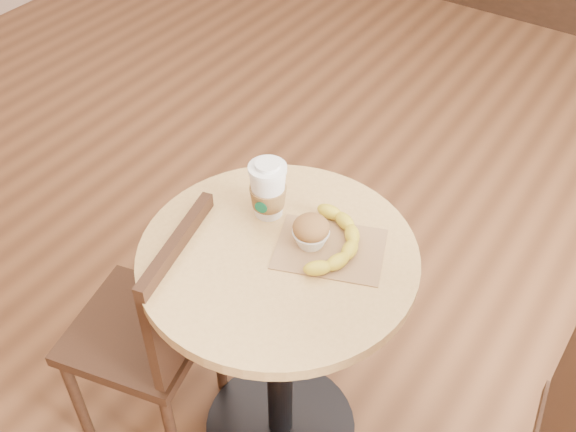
{
  "coord_description": "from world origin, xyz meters",
  "views": [
    {
      "loc": [
        0.52,
        -0.93,
        1.82
      ],
      "look_at": [
        -0.08,
        -0.04,
        0.83
      ],
      "focal_mm": 42.0,
      "sensor_mm": 36.0,
      "label": 1
    }
  ],
  "objects_px": {
    "cafe_table": "(279,321)",
    "coffee_cup": "(268,191)",
    "muffin": "(311,232)",
    "banana": "(329,241)",
    "chair_left": "(156,326)"
  },
  "relations": [
    {
      "from": "muffin",
      "to": "chair_left",
      "type": "bearing_deg",
      "value": -148.61
    },
    {
      "from": "coffee_cup",
      "to": "muffin",
      "type": "bearing_deg",
      "value": -26.99
    },
    {
      "from": "coffee_cup",
      "to": "muffin",
      "type": "relative_size",
      "value": 1.75
    },
    {
      "from": "muffin",
      "to": "banana",
      "type": "xyz_separation_m",
      "value": [
        0.04,
        0.02,
        -0.02
      ]
    },
    {
      "from": "coffee_cup",
      "to": "banana",
      "type": "distance_m",
      "value": 0.19
    },
    {
      "from": "muffin",
      "to": "cafe_table",
      "type": "bearing_deg",
      "value": -126.81
    },
    {
      "from": "chair_left",
      "to": "banana",
      "type": "distance_m",
      "value": 0.55
    },
    {
      "from": "banana",
      "to": "muffin",
      "type": "bearing_deg",
      "value": -177.23
    },
    {
      "from": "cafe_table",
      "to": "coffee_cup",
      "type": "bearing_deg",
      "value": 134.21
    },
    {
      "from": "cafe_table",
      "to": "chair_left",
      "type": "relative_size",
      "value": 0.95
    },
    {
      "from": "coffee_cup",
      "to": "banana",
      "type": "xyz_separation_m",
      "value": [
        0.18,
        -0.02,
        -0.05
      ]
    },
    {
      "from": "muffin",
      "to": "coffee_cup",
      "type": "bearing_deg",
      "value": 166.21
    },
    {
      "from": "cafe_table",
      "to": "chair_left",
      "type": "xyz_separation_m",
      "value": [
        -0.29,
        -0.14,
        -0.07
      ]
    },
    {
      "from": "muffin",
      "to": "banana",
      "type": "bearing_deg",
      "value": 21.16
    },
    {
      "from": "chair_left",
      "to": "banana",
      "type": "xyz_separation_m",
      "value": [
        0.38,
        0.22,
        0.34
      ]
    }
  ]
}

